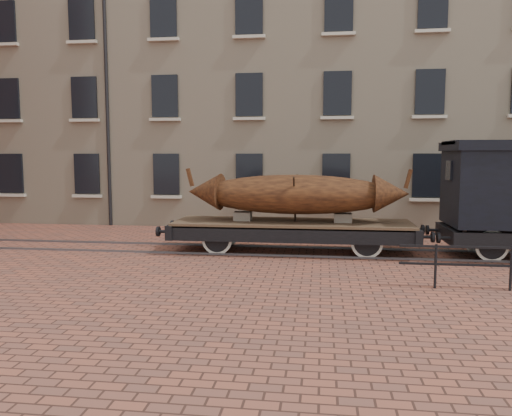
# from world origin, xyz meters

# --- Properties ---
(ground) EXTENTS (90.00, 90.00, 0.00)m
(ground) POSITION_xyz_m (0.00, 0.00, 0.00)
(ground) COLOR brown
(warehouse_cream) EXTENTS (40.00, 10.19, 14.00)m
(warehouse_cream) POSITION_xyz_m (3.00, 9.99, 7.00)
(warehouse_cream) COLOR beige
(warehouse_cream) RESTS_ON ground
(rail_track) EXTENTS (30.00, 1.52, 0.06)m
(rail_track) POSITION_xyz_m (0.00, 0.00, 0.03)
(rail_track) COLOR #59595E
(rail_track) RESTS_ON ground
(flatcar_wagon) EXTENTS (8.13, 2.21, 1.23)m
(flatcar_wagon) POSITION_xyz_m (-0.44, -0.00, 0.77)
(flatcar_wagon) COLOR #4D3425
(flatcar_wagon) RESTS_ON ground
(iron_boat) EXTENTS (6.87, 2.00, 1.63)m
(iron_boat) POSITION_xyz_m (-0.35, -0.00, 1.80)
(iron_boat) COLOR brown
(iron_boat) RESTS_ON flatcar_wagon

